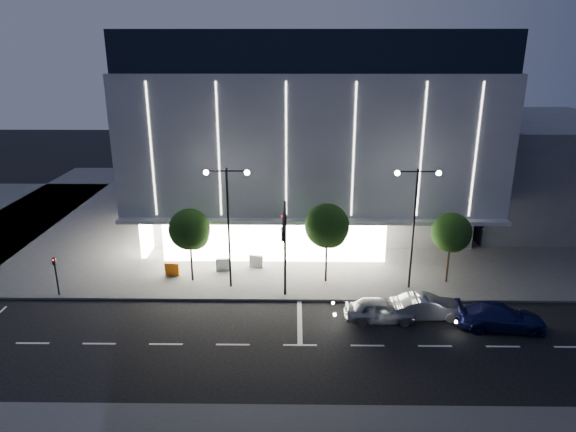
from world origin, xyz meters
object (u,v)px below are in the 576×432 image
Objects in this scene: tree_left at (190,231)px; car_third at (501,317)px; street_lamp_west at (228,211)px; car_second at (427,307)px; tree_mid at (327,228)px; barrier_b at (223,265)px; street_lamp_east at (415,212)px; ped_signal_far at (56,272)px; barrier_d at (256,261)px; traffic_mast at (285,237)px; car_lead at (380,310)px; barrier_a at (172,269)px; tree_right at (451,235)px.

tree_left reaches higher than car_third.
street_lamp_west is 1.93× the size of car_second.
tree_mid reaches higher than tree_left.
tree_mid is at bearing -17.84° from barrier_b.
tree_left is at bearing 176.35° from street_lamp_east.
tree_left is at bearing -180.00° from tree_mid.
street_lamp_west is at bearing 7.13° from ped_signal_far.
car_second is 0.86× the size of car_third.
tree_left is 1.23× the size of car_second.
tree_mid is 5.59× the size of barrier_d.
traffic_mast is 16.35m from ped_signal_far.
tree_mid is at bearing 28.47° from car_lead.
tree_mid is at bearing 8.26° from street_lamp_west.
car_lead reaches higher than barrier_d.
street_lamp_east is at bearing -9.69° from tree_mid.
barrier_a is at bearing 158.63° from street_lamp_west.
street_lamp_east is at bearing 1.04° from barrier_a.
tree_right is at bearing -47.28° from car_lead.
ped_signal_far reaches higher than barrier_a.
barrier_b is (-14.22, 6.87, -0.12)m from car_second.
tree_mid is at bearing 0.00° from tree_left.
tree_right is at bearing 18.34° from car_third.
car_second is at bearing -17.55° from tree_left.
traffic_mast is 10.33m from car_second.
tree_left is (-15.97, 1.02, -1.92)m from street_lamp_east.
car_third is at bearing -31.31° from tree_mid.
tree_right is at bearing -0.00° from tree_mid.
car_lead is at bearing -60.72° from tree_mid.
tree_right is 8.68m from car_lead.
car_third is 23.40m from barrier_a.
car_second is 4.44m from car_third.
street_lamp_east reaches higher than tree_left.
tree_left is at bearing -145.64° from barrier_b.
car_third is at bearing -17.33° from tree_left.
tree_left is at bearing 69.01° from car_second.
tree_right is at bearing 4.71° from barrier_a.
street_lamp_east is 25.37m from ped_signal_far.
street_lamp_west reaches higher than barrier_b.
street_lamp_east is at bearing -16.77° from barrier_b.
tree_left is 3.89m from barrier_a.
car_second reaches higher than barrier_a.
barrier_a is (-20.73, 0.82, -3.23)m from tree_right.
barrier_a and barrier_d have the same top height.
ped_signal_far is 0.52× the size of tree_left.
street_lamp_west is 8.18× the size of barrier_d.
street_lamp_west is at bearing 180.00° from street_lamp_east.
tree_left is 1.06× the size of car_third.
tree_left is 17.38m from car_second.
street_lamp_east is 13.02m from barrier_d.
car_second reaches higher than barrier_b.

